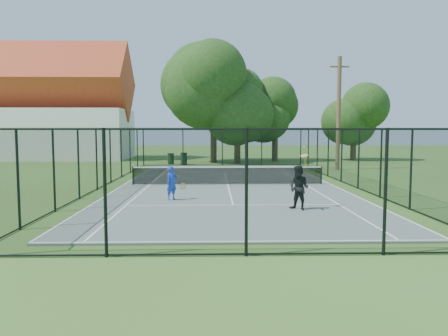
{
  "coord_description": "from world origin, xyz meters",
  "views": [
    {
      "loc": [
        -0.77,
        -22.98,
        2.95
      ],
      "look_at": [
        -0.27,
        -3.0,
        1.2
      ],
      "focal_mm": 35.0,
      "sensor_mm": 36.0,
      "label": 1
    }
  ],
  "objects_px": {
    "utility_pole": "(339,113)",
    "player_blue": "(172,183)",
    "player_black": "(299,188)",
    "tennis_net": "(228,175)",
    "trash_bin_right": "(184,159)",
    "trash_bin_left": "(171,159)"
  },
  "relations": [
    {
      "from": "tennis_net",
      "to": "player_blue",
      "type": "distance_m",
      "value": 5.63
    },
    {
      "from": "trash_bin_right",
      "to": "tennis_net",
      "type": "bearing_deg",
      "value": -76.97
    },
    {
      "from": "trash_bin_left",
      "to": "player_black",
      "type": "height_order",
      "value": "player_black"
    },
    {
      "from": "tennis_net",
      "to": "trash_bin_right",
      "type": "height_order",
      "value": "trash_bin_right"
    },
    {
      "from": "player_blue",
      "to": "player_black",
      "type": "height_order",
      "value": "player_black"
    },
    {
      "from": "tennis_net",
      "to": "player_black",
      "type": "xyz_separation_m",
      "value": [
        2.33,
        -7.43,
        0.29
      ]
    },
    {
      "from": "trash_bin_left",
      "to": "player_blue",
      "type": "distance_m",
      "value": 19.78
    },
    {
      "from": "tennis_net",
      "to": "utility_pole",
      "type": "bearing_deg",
      "value": 46.84
    },
    {
      "from": "trash_bin_left",
      "to": "utility_pole",
      "type": "distance_m",
      "value": 14.53
    },
    {
      "from": "utility_pole",
      "to": "player_black",
      "type": "relative_size",
      "value": 3.62
    },
    {
      "from": "trash_bin_left",
      "to": "player_blue",
      "type": "xyz_separation_m",
      "value": [
        1.95,
        -19.68,
        0.29
      ]
    },
    {
      "from": "trash_bin_right",
      "to": "player_blue",
      "type": "xyz_separation_m",
      "value": [
        0.79,
        -19.19,
        0.25
      ]
    },
    {
      "from": "tennis_net",
      "to": "trash_bin_left",
      "type": "xyz_separation_m",
      "value": [
        -4.42,
        14.63,
        -0.1
      ]
    },
    {
      "from": "trash_bin_right",
      "to": "player_black",
      "type": "distance_m",
      "value": 22.28
    },
    {
      "from": "tennis_net",
      "to": "player_blue",
      "type": "height_order",
      "value": "player_blue"
    },
    {
      "from": "utility_pole",
      "to": "player_blue",
      "type": "distance_m",
      "value": 18.13
    },
    {
      "from": "tennis_net",
      "to": "utility_pole",
      "type": "height_order",
      "value": "utility_pole"
    },
    {
      "from": "tennis_net",
      "to": "trash_bin_right",
      "type": "distance_m",
      "value": 14.5
    },
    {
      "from": "trash_bin_left",
      "to": "player_black",
      "type": "distance_m",
      "value": 23.07
    },
    {
      "from": "player_black",
      "to": "utility_pole",
      "type": "bearing_deg",
      "value": 69.61
    },
    {
      "from": "player_blue",
      "to": "player_black",
      "type": "distance_m",
      "value": 5.37
    },
    {
      "from": "trash_bin_right",
      "to": "player_blue",
      "type": "height_order",
      "value": "player_blue"
    }
  ]
}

